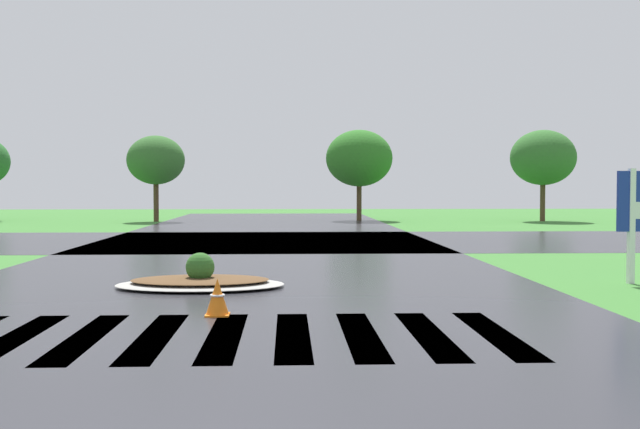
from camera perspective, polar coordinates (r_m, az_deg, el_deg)
name	(u,v)px	position (r m, az deg, el deg)	size (l,w,h in m)	color
asphalt_roadway	(243,292)	(14.57, -5.68, -5.67)	(11.82, 80.00, 0.01)	#2B2B30
asphalt_cross_road	(264,241)	(27.69, -4.12, -1.95)	(90.00, 10.64, 0.01)	#2B2B30
crosswalk_stripes	(224,336)	(10.42, -7.02, -8.82)	(7.65, 3.43, 0.01)	white
median_island	(200,281)	(15.30, -8.77, -4.83)	(3.26, 2.07, 0.68)	#9E9B93
traffic_cone	(217,298)	(11.97, -7.52, -6.08)	(0.37, 0.37, 0.57)	orange
background_treeline	(184,160)	(43.37, -9.91, 3.94)	(45.61, 5.26, 5.08)	#4C3823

